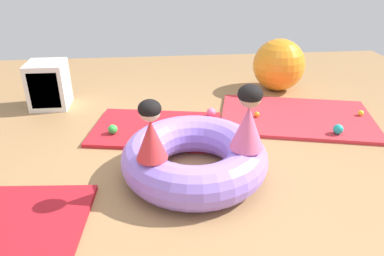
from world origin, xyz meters
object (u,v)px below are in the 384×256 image
object	(u,v)px
storage_cube	(48,86)
play_ball_orange	(257,114)
play_ball_green	(113,129)
child_in_pink	(248,118)
play_ball_yellow	(361,113)
inflatable_cushion	(194,158)
child_in_red	(151,131)
play_ball_teal	(338,129)
play_ball_pink	(211,112)
exercise_ball_large	(279,65)

from	to	relation	value
storage_cube	play_ball_orange	bearing A→B (deg)	-14.65
play_ball_orange	play_ball_green	bearing A→B (deg)	-170.74
child_in_pink	play_ball_yellow	bearing A→B (deg)	146.53
inflatable_cushion	child_in_red	distance (m)	0.60
play_ball_yellow	play_ball_green	size ratio (longest dim) A/B	0.63
inflatable_cushion	play_ball_teal	size ratio (longest dim) A/B	11.78
play_ball_orange	play_ball_pink	bearing A→B (deg)	173.24
child_in_red	play_ball_pink	world-z (taller)	child_in_red
play_ball_yellow	exercise_ball_large	size ratio (longest dim) A/B	0.09
inflatable_cushion	child_in_pink	distance (m)	0.62
play_ball_teal	exercise_ball_large	bearing A→B (deg)	97.50
play_ball_yellow	play_ball_orange	bearing A→B (deg)	176.14
play_ball_yellow	play_ball_pink	bearing A→B (deg)	175.26
storage_cube	play_ball_green	bearing A→B (deg)	-46.93
inflatable_cushion	play_ball_orange	world-z (taller)	inflatable_cushion
play_ball_yellow	play_ball_teal	world-z (taller)	play_ball_teal
child_in_pink	storage_cube	bearing A→B (deg)	-111.22
play_ball_pink	play_ball_orange	xyz separation A→B (m)	(0.52, -0.06, -0.02)
play_ball_yellow	child_in_pink	bearing A→B (deg)	-145.07
child_in_red	exercise_ball_large	xyz separation A→B (m)	(1.72, 2.29, -0.23)
play_ball_pink	storage_cube	world-z (taller)	storage_cube
child_in_red	play_ball_pink	bearing A→B (deg)	-168.00
storage_cube	play_ball_teal	bearing A→B (deg)	-19.71
play_ball_pink	play_ball_teal	bearing A→B (deg)	-24.11
exercise_ball_large	play_ball_teal	bearing A→B (deg)	-82.50
inflatable_cushion	storage_cube	world-z (taller)	storage_cube
inflatable_cushion	child_in_pink	bearing A→B (deg)	-23.12
child_in_red	child_in_pink	size ratio (longest dim) A/B	0.90
play_ball_pink	exercise_ball_large	distance (m)	1.42
play_ball_teal	exercise_ball_large	world-z (taller)	exercise_ball_large
child_in_red	child_in_pink	bearing A→B (deg)	134.41
play_ball_teal	child_in_red	bearing A→B (deg)	-156.91
play_ball_green	storage_cube	world-z (taller)	storage_cube
inflatable_cushion	exercise_ball_large	world-z (taller)	exercise_ball_large
child_in_pink	play_ball_yellow	distance (m)	2.07
exercise_ball_large	play_ball_orange	bearing A→B (deg)	-119.01
child_in_red	play_ball_orange	xyz separation A→B (m)	(1.19, 1.32, -0.51)
child_in_pink	play_ball_pink	world-z (taller)	child_in_pink
storage_cube	child_in_red	bearing A→B (deg)	-57.13
play_ball_green	storage_cube	xyz separation A→B (m)	(-0.84, 0.90, 0.19)
inflatable_cushion	play_ball_yellow	xyz separation A→B (m)	(2.04, 0.98, -0.10)
inflatable_cushion	storage_cube	size ratio (longest dim) A/B	2.24
play_ball_teal	storage_cube	xyz separation A→B (m)	(-3.18, 1.14, 0.19)
child_in_red	play_ball_teal	size ratio (longest dim) A/B	4.47
child_in_pink	exercise_ball_large	world-z (taller)	child_in_pink
play_ball_teal	child_in_pink	bearing A→B (deg)	-147.97
play_ball_green	play_ball_teal	world-z (taller)	play_ball_teal
child_in_red	inflatable_cushion	bearing A→B (deg)	164.22
play_ball_yellow	play_ball_pink	distance (m)	1.74
play_ball_pink	play_ball_orange	world-z (taller)	play_ball_pink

